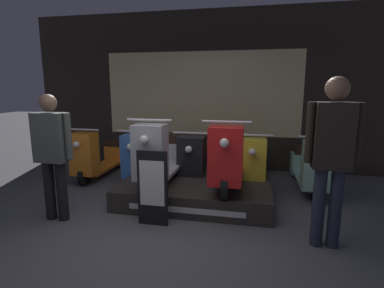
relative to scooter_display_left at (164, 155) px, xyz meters
name	(u,v)px	position (x,y,z in m)	size (l,w,h in m)	color
ground_plane	(148,243)	(0.22, -1.33, -0.69)	(30.00, 30.00, 0.00)	#4C4C51
shop_wall_back	(201,92)	(0.22, 1.98, 0.91)	(7.31, 0.09, 3.20)	#28231E
display_platform	(196,190)	(0.49, 0.05, -0.54)	(2.19, 1.49, 0.30)	#2D2823
scooter_display_left	(164,155)	(0.00, 0.00, 0.00)	(0.60, 1.74, 1.00)	black
scooter_display_right	(229,158)	(0.99, 0.00, 0.00)	(0.60, 1.74, 1.00)	black
scooter_backrow_0	(101,156)	(-1.54, 0.93, -0.30)	(0.60, 1.74, 1.00)	black
scooter_backrow_1	(148,158)	(-0.59, 0.93, -0.30)	(0.60, 1.74, 1.00)	black
scooter_backrow_2	(198,160)	(0.35, 0.93, -0.30)	(0.60, 1.74, 1.00)	black
scooter_backrow_3	(252,163)	(1.30, 0.93, -0.30)	(0.60, 1.74, 1.00)	black
scooter_backrow_4	(310,166)	(2.25, 0.93, -0.30)	(0.60, 1.74, 1.00)	black
person_left_browsing	(52,149)	(-1.14, -0.99, 0.24)	(0.56, 0.22, 1.61)	black
person_right_browsing	(332,151)	(2.11, -0.99, 0.36)	(0.53, 0.23, 1.80)	#232838
price_sign_board	(153,188)	(0.13, -0.88, -0.21)	(0.38, 0.04, 0.94)	black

